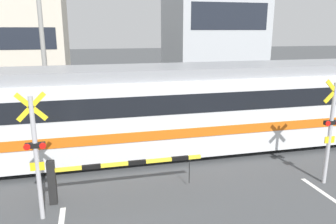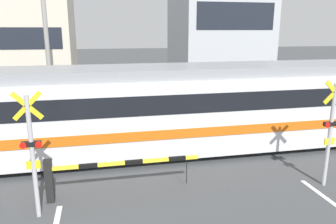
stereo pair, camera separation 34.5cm
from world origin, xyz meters
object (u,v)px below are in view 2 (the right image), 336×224
crossing_barrier_far (208,109)px  crossing_signal_left (32,150)px  crossing_signal_right (330,129)px  crossing_barrier_near (91,171)px  commuter_train (234,104)px

crossing_barrier_far → crossing_signal_left: (-6.71, -6.88, 0.96)m
crossing_signal_left → crossing_signal_right: size_ratio=1.00×
crossing_signal_left → crossing_barrier_near: bearing=28.0°
crossing_barrier_near → crossing_signal_right: crossing_signal_right is taller
crossing_barrier_near → crossing_barrier_far: bearing=48.8°
commuter_train → crossing_barrier_near: size_ratio=4.39×
commuter_train → crossing_signal_left: bearing=-151.6°
commuter_train → crossing_signal_right: size_ratio=5.85×
crossing_barrier_far → crossing_signal_right: bearing=-79.5°
crossing_barrier_far → crossing_barrier_near: bearing=-131.2°
commuter_train → crossing_barrier_near: (-5.32, -2.89, -0.96)m
crossing_signal_left → crossing_signal_right: bearing=0.0°
crossing_signal_right → commuter_train: bearing=111.3°
crossing_barrier_near → crossing_barrier_far: size_ratio=1.00×
crossing_barrier_near → crossing_signal_left: 1.74m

